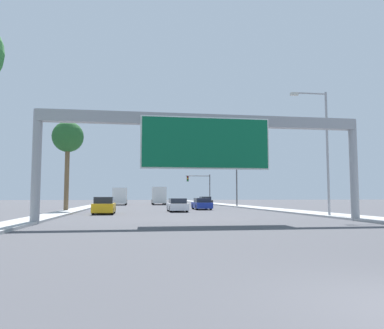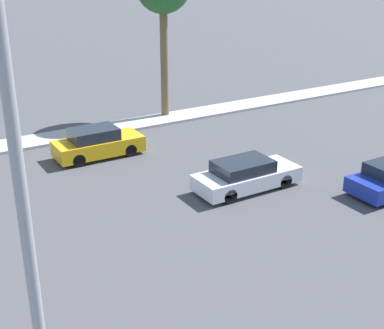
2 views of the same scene
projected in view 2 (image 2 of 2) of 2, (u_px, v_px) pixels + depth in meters
car_far_right at (97, 143)px, 26.65m from camera, size 1.82×4.37×1.51m
car_mid_center at (246, 175)px, 23.02m from camera, size 1.82×4.71×1.36m
street_lamp_right at (23, 248)px, 7.67m from camera, size 2.98×0.28×9.68m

